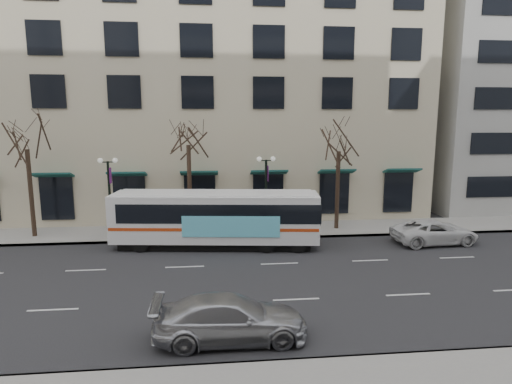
{
  "coord_description": "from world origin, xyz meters",
  "views": [
    {
      "loc": [
        1.55,
        -19.27,
        7.64
      ],
      "look_at": [
        3.68,
        1.75,
        4.0
      ],
      "focal_mm": 30.0,
      "sensor_mm": 36.0,
      "label": 1
    }
  ],
  "objects": [
    {
      "name": "ground",
      "position": [
        0.0,
        0.0,
        0.0
      ],
      "size": [
        160.0,
        160.0,
        0.0
      ],
      "primitive_type": "plane",
      "color": "black",
      "rests_on": "ground"
    },
    {
      "name": "sidewalk_far",
      "position": [
        5.0,
        9.0,
        0.07
      ],
      "size": [
        80.0,
        4.0,
        0.15
      ],
      "primitive_type": "cube",
      "color": "gray",
      "rests_on": "ground"
    },
    {
      "name": "building_hotel",
      "position": [
        -2.0,
        21.0,
        12.0
      ],
      "size": [
        40.0,
        20.0,
        24.0
      ],
      "primitive_type": "cube",
      "color": "#C4B895",
      "rests_on": "ground"
    },
    {
      "name": "tree_far_left",
      "position": [
        -10.0,
        8.8,
        6.7
      ],
      "size": [
        3.6,
        3.6,
        8.34
      ],
      "color": "black",
      "rests_on": "ground"
    },
    {
      "name": "tree_far_mid",
      "position": [
        0.0,
        8.8,
        6.91
      ],
      "size": [
        3.6,
        3.6,
        8.55
      ],
      "color": "black",
      "rests_on": "ground"
    },
    {
      "name": "tree_far_right",
      "position": [
        10.0,
        8.8,
        6.42
      ],
      "size": [
        3.6,
        3.6,
        8.06
      ],
      "color": "black",
      "rests_on": "ground"
    },
    {
      "name": "lamp_post_left",
      "position": [
        -4.99,
        8.2,
        2.94
      ],
      "size": [
        1.22,
        0.45,
        5.21
      ],
      "color": "black",
      "rests_on": "ground"
    },
    {
      "name": "lamp_post_right",
      "position": [
        5.01,
        8.2,
        2.94
      ],
      "size": [
        1.22,
        0.45,
        5.21
      ],
      "color": "black",
      "rests_on": "ground"
    },
    {
      "name": "city_bus",
      "position": [
        1.74,
        5.79,
        1.81
      ],
      "size": [
        12.48,
        4.08,
        3.32
      ],
      "rotation": [
        0.0,
        0.0,
        -0.12
      ],
      "color": "white",
      "rests_on": "ground"
    },
    {
      "name": "silver_car",
      "position": [
        2.06,
        -5.33,
        0.78
      ],
      "size": [
        5.38,
        2.2,
        1.56
      ],
      "primitive_type": "imported",
      "rotation": [
        0.0,
        0.0,
        1.57
      ],
      "color": "#AEB0B7",
      "rests_on": "ground"
    },
    {
      "name": "white_pickup",
      "position": [
        15.13,
        5.09,
        0.72
      ],
      "size": [
        5.35,
        2.74,
        1.45
      ],
      "primitive_type": "imported",
      "rotation": [
        0.0,
        0.0,
        1.64
      ],
      "color": "silver",
      "rests_on": "ground"
    }
  ]
}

